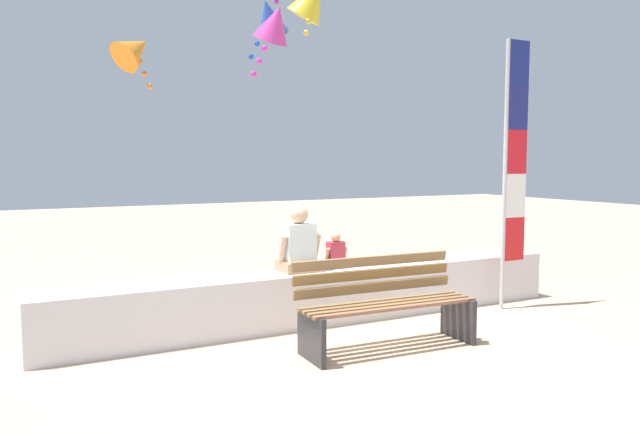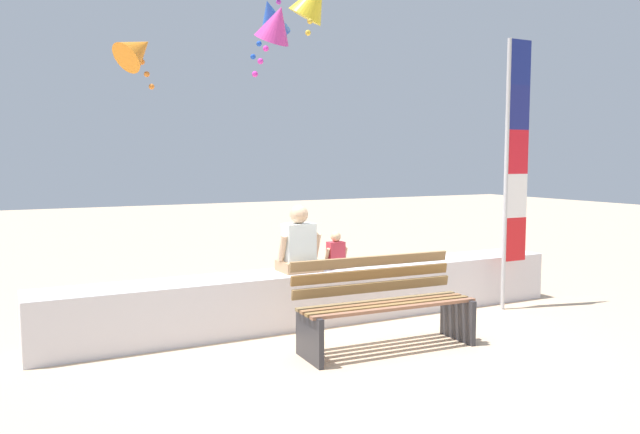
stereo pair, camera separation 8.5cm
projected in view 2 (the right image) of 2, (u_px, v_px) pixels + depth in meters
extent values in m
plane|color=#CEAE8C|center=(364.00, 341.00, 6.41)|extent=(40.00, 40.00, 0.00)
cube|color=silver|center=(322.00, 295.00, 7.21)|extent=(6.28, 0.62, 0.60)
cube|color=#8F5E45|center=(397.00, 308.00, 5.93)|extent=(1.79, 0.15, 0.03)
cube|color=olive|center=(391.00, 306.00, 6.04)|extent=(1.79, 0.15, 0.03)
cube|color=#90613E|center=(385.00, 303.00, 6.14)|extent=(1.79, 0.15, 0.03)
cube|color=olive|center=(379.00, 301.00, 6.24)|extent=(1.79, 0.15, 0.03)
cube|color=olive|center=(374.00, 287.00, 6.32)|extent=(1.79, 0.12, 0.10)
cube|color=olive|center=(373.00, 274.00, 6.33)|extent=(1.79, 0.12, 0.10)
cube|color=olive|center=(372.00, 261.00, 6.34)|extent=(1.79, 0.12, 0.10)
cube|color=#2D2D33|center=(309.00, 337.00, 5.76)|extent=(0.07, 0.53, 0.45)
cube|color=#2D2D33|center=(458.00, 318.00, 6.46)|extent=(0.07, 0.53, 0.45)
cube|color=tan|center=(299.00, 266.00, 7.05)|extent=(0.44, 0.36, 0.12)
cube|color=white|center=(299.00, 242.00, 7.02)|extent=(0.34, 0.22, 0.42)
cylinder|color=#DCB189|center=(283.00, 248.00, 6.91)|extent=(0.07, 0.17, 0.30)
cylinder|color=#DCB189|center=(316.00, 246.00, 7.10)|extent=(0.07, 0.17, 0.30)
sphere|color=#DCB189|center=(299.00, 214.00, 6.99)|extent=(0.21, 0.21, 0.21)
cube|color=brown|center=(336.00, 265.00, 7.26)|extent=(0.25, 0.20, 0.07)
cube|color=#CE3645|center=(336.00, 252.00, 7.25)|extent=(0.19, 0.12, 0.24)
cylinder|color=#DEB285|center=(327.00, 255.00, 7.19)|extent=(0.04, 0.09, 0.17)
cylinder|color=#DEB285|center=(345.00, 254.00, 7.30)|extent=(0.04, 0.09, 0.17)
sphere|color=#DEB285|center=(336.00, 237.00, 7.23)|extent=(0.12, 0.12, 0.12)
cylinder|color=#B7B7BC|center=(506.00, 176.00, 7.63)|extent=(0.05, 0.05, 3.29)
cube|color=red|center=(516.00, 239.00, 7.79)|extent=(0.32, 0.02, 0.54)
cube|color=white|center=(517.00, 196.00, 7.74)|extent=(0.32, 0.02, 0.54)
cube|color=red|center=(518.00, 152.00, 7.69)|extent=(0.32, 0.02, 0.54)
cube|color=navy|center=(519.00, 107.00, 7.64)|extent=(0.32, 0.02, 0.54)
cube|color=navy|center=(521.00, 62.00, 7.59)|extent=(0.32, 0.02, 0.54)
sphere|color=gold|center=(312.00, 10.00, 9.05)|extent=(0.08, 0.08, 0.08)
sphere|color=gold|center=(310.00, 21.00, 8.97)|extent=(0.08, 0.08, 0.08)
sphere|color=gold|center=(308.00, 33.00, 8.89)|extent=(0.08, 0.08, 0.08)
cone|color=blue|center=(271.00, 17.00, 9.03)|extent=(0.79, 0.78, 0.66)
sphere|color=blue|center=(265.00, 31.00, 9.09)|extent=(0.08, 0.08, 0.08)
sphere|color=blue|center=(259.00, 44.00, 9.14)|extent=(0.08, 0.08, 0.08)
sphere|color=blue|center=(253.00, 57.00, 9.19)|extent=(0.08, 0.08, 0.08)
cone|color=orange|center=(137.00, 50.00, 8.95)|extent=(0.83, 0.74, 0.68)
sphere|color=orange|center=(142.00, 62.00, 8.91)|extent=(0.08, 0.08, 0.08)
sphere|color=orange|center=(147.00, 74.00, 8.87)|extent=(0.08, 0.08, 0.08)
sphere|color=orange|center=(152.00, 87.00, 8.82)|extent=(0.08, 0.08, 0.08)
cone|color=#DB3D9E|center=(276.00, 24.00, 8.60)|extent=(0.69, 0.78, 0.64)
sphere|color=#DE31B4|center=(271.00, 36.00, 8.54)|extent=(0.08, 0.08, 0.08)
sphere|color=#DE31B4|center=(266.00, 48.00, 8.49)|extent=(0.08, 0.08, 0.08)
sphere|color=#DE31B4|center=(260.00, 61.00, 8.43)|extent=(0.08, 0.08, 0.08)
sphere|color=#DE31B4|center=(255.00, 74.00, 8.37)|extent=(0.08, 0.08, 0.08)
sphere|color=purple|center=(279.00, 2.00, 9.64)|extent=(0.08, 0.08, 0.08)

